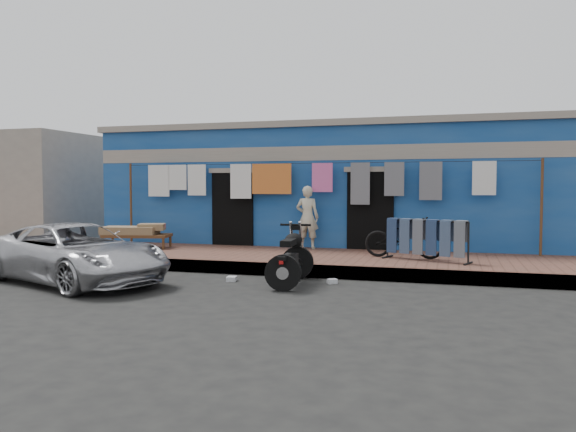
# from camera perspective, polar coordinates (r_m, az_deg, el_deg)

# --- Properties ---
(ground) EXTENTS (80.00, 80.00, 0.00)m
(ground) POSITION_cam_1_polar(r_m,az_deg,el_deg) (9.51, -3.44, -7.55)
(ground) COLOR black
(ground) RESTS_ON ground
(sidewalk) EXTENTS (28.00, 3.00, 0.25)m
(sidewalk) POSITION_cam_1_polar(r_m,az_deg,el_deg) (12.32, 1.32, -4.53)
(sidewalk) COLOR brown
(sidewalk) RESTS_ON ground
(curb) EXTENTS (28.00, 0.10, 0.25)m
(curb) POSITION_cam_1_polar(r_m,az_deg,el_deg) (10.94, -0.67, -5.49)
(curb) COLOR gray
(curb) RESTS_ON ground
(building) EXTENTS (12.20, 5.20, 3.36)m
(building) POSITION_cam_1_polar(r_m,az_deg,el_deg) (16.10, 5.04, 2.80)
(building) COLOR navy
(building) RESTS_ON ground
(neighbor_left) EXTENTS (6.00, 5.00, 3.40)m
(neighbor_left) POSITION_cam_1_polar(r_m,az_deg,el_deg) (21.23, -25.51, 2.60)
(neighbor_left) COLOR #9E9384
(neighbor_left) RESTS_ON ground
(clothesline) EXTENTS (10.06, 0.06, 2.10)m
(clothesline) POSITION_cam_1_polar(r_m,az_deg,el_deg) (13.54, 0.89, 3.34)
(clothesline) COLOR brown
(clothesline) RESTS_ON sidewalk
(car) EXTENTS (4.33, 3.07, 1.11)m
(car) POSITION_cam_1_polar(r_m,az_deg,el_deg) (10.85, -20.78, -3.46)
(car) COLOR #BCBCC1
(car) RESTS_ON ground
(seated_person) EXTENTS (0.55, 0.37, 1.51)m
(seated_person) POSITION_cam_1_polar(r_m,az_deg,el_deg) (13.44, 1.98, -0.13)
(seated_person) COLOR beige
(seated_person) RESTS_ON sidewalk
(bicycle) EXTENTS (1.68, 0.74, 1.05)m
(bicycle) POSITION_cam_1_polar(r_m,az_deg,el_deg) (11.96, 11.68, -1.68)
(bicycle) COLOR black
(bicycle) RESTS_ON sidewalk
(motorcycle) EXTENTS (0.85, 1.72, 1.05)m
(motorcycle) POSITION_cam_1_polar(r_m,az_deg,el_deg) (9.97, 0.27, -3.99)
(motorcycle) COLOR black
(motorcycle) RESTS_ON ground
(charpoy) EXTENTS (1.99, 1.48, 0.56)m
(charpoy) POSITION_cam_1_polar(r_m,az_deg,el_deg) (14.16, -15.07, -2.00)
(charpoy) COLOR brown
(charpoy) RESTS_ON sidewalk
(jeans_rack) EXTENTS (2.04, 1.54, 0.86)m
(jeans_rack) POSITION_cam_1_polar(r_m,az_deg,el_deg) (11.60, 13.86, -2.32)
(jeans_rack) COLOR black
(jeans_rack) RESTS_ON sidewalk
(litter_a) EXTENTS (0.24, 0.21, 0.09)m
(litter_a) POSITION_cam_1_polar(r_m,az_deg,el_deg) (10.46, 0.46, -6.32)
(litter_a) COLOR silver
(litter_a) RESTS_ON ground
(litter_b) EXTENTS (0.20, 0.19, 0.08)m
(litter_b) POSITION_cam_1_polar(r_m,az_deg,el_deg) (10.17, 4.51, -6.62)
(litter_b) COLOR silver
(litter_b) RESTS_ON ground
(litter_c) EXTENTS (0.20, 0.24, 0.08)m
(litter_c) POSITION_cam_1_polar(r_m,az_deg,el_deg) (10.45, -5.74, -6.36)
(litter_c) COLOR silver
(litter_c) RESTS_ON ground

